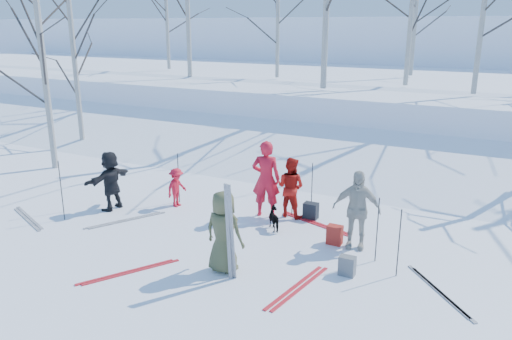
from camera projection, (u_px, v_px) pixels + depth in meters
The scene contains 36 objects.
ground at pixel (223, 245), 10.68m from camera, with size 120.00×120.00×0.00m, color white.
snow_ramp at pixel (333, 162), 16.57m from camera, with size 70.00×9.50×1.40m, color white.
snow_plateau at pixel (402, 99), 24.81m from camera, with size 70.00×18.00×2.20m, color white.
far_hill at pixel (457, 56), 42.33m from camera, with size 90.00×30.00×6.00m, color white.
skier_olive_center at pixel (224, 232), 9.37m from camera, with size 0.79×0.51×1.61m, color #47492C.
skier_red_north at pixel (266, 179), 12.10m from camera, with size 0.69×0.45×1.90m, color red.
skier_redor_behind at pixel (291, 187), 12.13m from camera, with size 0.73×0.57×1.49m, color #B0130D.
skier_red_seated at pixel (177, 187), 12.86m from camera, with size 0.66×0.38×1.02m, color red.
skier_cream_east at pixel (356, 210), 10.38m from camera, with size 1.00×0.41×1.70m, color beige.
skier_grey_west at pixel (111, 180), 12.60m from camera, with size 1.41×0.45×1.52m, color black.
dog at pixel (276, 219), 11.47m from camera, with size 0.27×0.60×0.51m, color black.
upright_ski_left at pixel (228, 233), 8.97m from camera, with size 0.07×0.02×1.90m, color silver.
upright_ski_right at pixel (232, 233), 8.96m from camera, with size 0.07×0.02×1.90m, color silver.
ski_pair_a at pixel (439, 292), 8.82m from camera, with size 1.40×1.56×0.02m, color silver, non-canonical shape.
ski_pair_b at pixel (297, 288), 8.96m from camera, with size 0.46×1.91×0.02m, color red, non-canonical shape.
ski_pair_c at pixel (126, 220), 12.03m from camera, with size 1.07×1.77×0.02m, color silver, non-canonical shape.
ski_pair_d at pixel (28, 218), 12.15m from camera, with size 1.84×0.89×0.02m, color silver, non-canonical shape.
ski_pair_e at pixel (316, 223), 11.85m from camera, with size 1.87×0.76×0.02m, color red, non-canonical shape.
ski_pair_f at pixel (129, 272), 9.52m from camera, with size 1.13×1.74×0.02m, color red, non-canonical shape.
ski_pole_a at pixel (377, 230), 9.80m from camera, with size 0.02×0.02×1.34m, color black.
ski_pole_b at pixel (62, 193), 11.91m from camera, with size 0.02×0.02×1.34m, color black.
ski_pole_c at pixel (178, 178), 13.11m from camera, with size 0.02×0.02×1.34m, color black.
ski_pole_d at pixel (399, 243), 9.21m from camera, with size 0.02×0.02×1.34m, color black.
ski_pole_e at pixel (312, 189), 12.21m from camera, with size 0.02×0.02×1.34m, color black.
ski_pole_f at pixel (61, 187), 12.40m from camera, with size 0.02×0.02×1.34m, color black.
ski_pole_g at pixel (292, 190), 12.17m from camera, with size 0.02×0.02×1.34m, color black.
backpack_red at pixel (335, 235), 10.70m from camera, with size 0.32×0.22×0.42m, color maroon.
backpack_grey at pixel (347, 266), 9.37m from camera, with size 0.30×0.20×0.38m, color #56595D.
backpack_dark at pixel (311, 211), 12.11m from camera, with size 0.34×0.24×0.40m, color black.
birch_plateau_b at pixel (483, 12), 16.83m from camera, with size 4.45×4.45×5.50m, color silver, non-canonical shape.
birch_plateau_c at pixel (278, 29), 22.47m from camera, with size 3.58×3.58×4.26m, color silver, non-canonical shape.
birch_plateau_f at pixel (415, 19), 23.19m from camera, with size 4.20×4.20×5.14m, color silver, non-canonical shape.
birch_plateau_g at pixel (411, 14), 19.31m from camera, with size 4.43×4.43×5.48m, color silver, non-canonical shape.
birch_plateau_i at pixel (167, 17), 26.70m from camera, with size 4.41×4.41×5.44m, color silver, non-canonical shape.
birch_edge_a at pixel (45, 76), 15.65m from camera, with size 4.78×4.78×5.97m, color silver, non-canonical shape.
birch_edge_d at pixel (76, 75), 18.51m from camera, with size 4.46×4.46×5.52m, color silver, non-canonical shape.
Camera 1 is at (5.22, -8.32, 4.56)m, focal length 35.00 mm.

